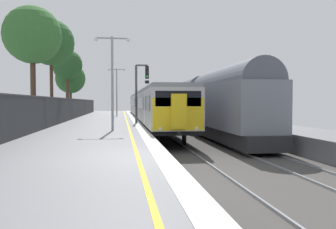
% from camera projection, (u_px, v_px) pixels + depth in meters
% --- Properties ---
extents(ground, '(17.40, 110.00, 1.21)m').
position_uv_depth(ground, '(234.00, 175.00, 10.72)').
color(ground, slate).
extents(commuter_train_at_platform, '(2.83, 40.48, 3.81)m').
position_uv_depth(commuter_train_at_platform, '(148.00, 106.00, 37.62)').
color(commuter_train_at_platform, '#B7B7BC').
rests_on(commuter_train_at_platform, ground).
extents(freight_train_adjacent_track, '(2.60, 39.28, 4.85)m').
position_uv_depth(freight_train_adjacent_track, '(189.00, 102.00, 35.62)').
color(freight_train_adjacent_track, '#232326').
rests_on(freight_train_adjacent_track, ground).
extents(signal_gantry, '(1.10, 0.24, 4.58)m').
position_uv_depth(signal_gantry, '(140.00, 86.00, 27.09)').
color(signal_gantry, '#47474C').
rests_on(signal_gantry, ground).
extents(platform_lamp_mid, '(2.00, 0.20, 5.37)m').
position_uv_depth(platform_lamp_mid, '(112.00, 75.00, 19.76)').
color(platform_lamp_mid, '#93999E').
rests_on(platform_lamp_mid, ground).
extents(platform_lamp_far, '(2.00, 0.20, 5.56)m').
position_uv_depth(platform_lamp_far, '(117.00, 88.00, 40.44)').
color(platform_lamp_far, '#93999E').
rests_on(platform_lamp_far, ground).
extents(background_tree_left, '(3.69, 3.69, 8.11)m').
position_uv_depth(background_tree_left, '(66.00, 66.00, 42.63)').
color(background_tree_left, '#473323').
rests_on(background_tree_left, ground).
extents(background_tree_centre, '(3.99, 3.99, 6.82)m').
position_uv_depth(background_tree_centre, '(71.00, 80.00, 46.68)').
color(background_tree_centre, '#473323').
rests_on(background_tree_centre, ground).
extents(background_tree_right, '(4.02, 4.02, 8.87)m').
position_uv_depth(background_tree_right, '(51.00, 44.00, 30.18)').
color(background_tree_right, '#473323').
rests_on(background_tree_right, ground).
extents(background_tree_back, '(4.23, 4.23, 8.70)m').
position_uv_depth(background_tree_back, '(34.00, 37.00, 25.40)').
color(background_tree_back, '#473323').
rests_on(background_tree_back, ground).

